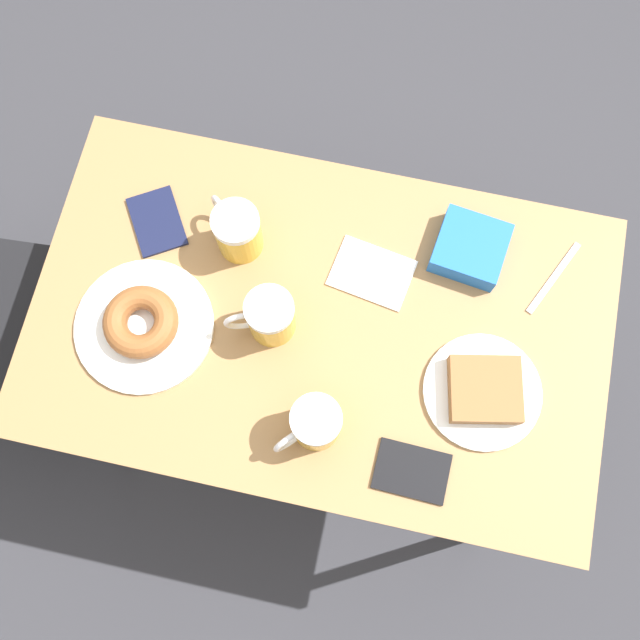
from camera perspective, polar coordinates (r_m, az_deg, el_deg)
ground_plane at (r=2.03m, az=0.00°, el=-5.83°), size 8.00×8.00×0.00m
table at (r=1.37m, az=0.00°, el=-1.04°), size 0.64×1.06×0.75m
plate_with_cake at (r=1.29m, az=12.96°, el=-5.53°), size 0.21×0.21×0.04m
plate_with_donut at (r=1.31m, az=-14.03°, el=-0.30°), size 0.25×0.25×0.05m
beer_mug_left at (r=1.20m, az=-0.43°, el=-8.31°), size 0.11×0.10×0.11m
beer_mug_center at (r=1.30m, az=-6.65°, el=7.11°), size 0.10×0.11×0.11m
beer_mug_right at (r=1.24m, az=-4.09°, el=0.26°), size 0.09×0.12×0.11m
napkin_folded at (r=1.33m, az=4.18°, el=3.77°), size 0.13×0.16×0.00m
fork at (r=1.39m, az=18.19°, el=3.23°), size 0.16×0.08×0.00m
passport_near_edge at (r=1.26m, az=7.35°, el=-11.90°), size 0.09×0.13×0.01m
passport_far_edge at (r=1.39m, az=-12.91°, el=7.69°), size 0.15×0.14×0.01m
blue_pouch at (r=1.35m, az=11.92°, el=5.66°), size 0.14×0.14×0.05m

